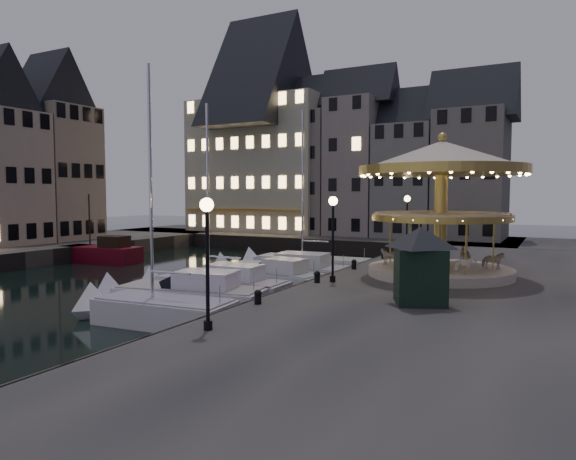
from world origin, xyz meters
The scene contains 30 objects.
ground centered at (0.00, 0.00, 0.00)m, with size 160.00×160.00×0.00m, color black.
quay_east centered at (14.00, 6.00, 0.65)m, with size 16.00×56.00×1.30m, color #474442.
quay_north centered at (-8.00, 28.00, 0.65)m, with size 44.00×12.00×1.30m, color #474442.
quaywall_e centered at (6.00, 6.00, 0.65)m, with size 0.15×44.00×1.30m, color #47423A.
quaywall_n centered at (-6.00, 22.00, 0.65)m, with size 48.00×0.15×1.30m, color #47423A.
quaywall_w centered at (-18.00, 2.00, 0.65)m, with size 0.15×44.00×1.30m, color #47423A.
streetlamp_a centered at (7.20, -9.00, 4.02)m, with size 0.44×0.44×4.17m.
streetlamp_b centered at (7.20, 1.00, 4.02)m, with size 0.44×0.44×4.17m.
streetlamp_c centered at (7.20, 14.50, 4.02)m, with size 0.44×0.44×4.17m.
bollard_a centered at (6.60, -5.00, 1.60)m, with size 0.30×0.30×0.57m.
bollard_b centered at (6.60, 0.50, 1.60)m, with size 0.30×0.30×0.57m.
bollard_c centered at (6.60, 5.50, 1.60)m, with size 0.30×0.30×0.57m.
bollard_d centered at (6.60, 11.00, 1.60)m, with size 0.30×0.30×0.57m.
townhouse_na centered at (-19.50, 30.00, 7.78)m, with size 5.50×8.00×12.80m.
townhouse_nb centered at (-14.05, 30.00, 8.28)m, with size 6.16×8.00×13.80m.
townhouse_nc centered at (-8.00, 30.00, 8.78)m, with size 6.82×8.00×14.80m.
townhouse_nd centered at (-2.25, 30.00, 9.28)m, with size 5.50×8.00×15.80m.
townhouse_ne centered at (3.20, 30.00, 7.78)m, with size 6.16×8.00×12.80m.
townhouse_nf centered at (9.25, 30.00, 8.28)m, with size 6.82×8.00×13.80m.
townhouse_wc centered at (-26.00, 10.95, 8.48)m, with size 8.80×5.50×14.20m.
hotel_corner centered at (-14.00, 30.00, 9.78)m, with size 17.60×9.00×16.80m.
motorboat_a centered at (1.62, -5.44, 0.54)m, with size 7.17×2.87×11.87m.
motorboat_b centered at (0.98, -2.75, 0.64)m, with size 8.40×3.80×2.15m.
motorboat_c centered at (0.84, -0.03, 0.68)m, with size 8.49×2.42×11.28m.
motorboat_d centered at (2.21, 3.48, 0.64)m, with size 6.80×2.82×2.15m.
motorboat_e centered at (1.62, 6.15, 0.64)m, with size 9.00×3.22×2.15m.
motorboat_f centered at (1.07, 10.49, 0.53)m, with size 9.37×2.85×12.43m.
red_fishing_boat centered at (-16.12, 7.68, 0.69)m, with size 7.11×3.11×5.77m.
carousel centered at (11.42, 5.39, 6.20)m, with size 8.50×8.50×7.44m.
ticket_kiosk centered at (12.16, -1.98, 3.33)m, with size 2.92×2.92×3.42m.
Camera 1 is at (16.93, -21.87, 5.59)m, focal length 32.00 mm.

